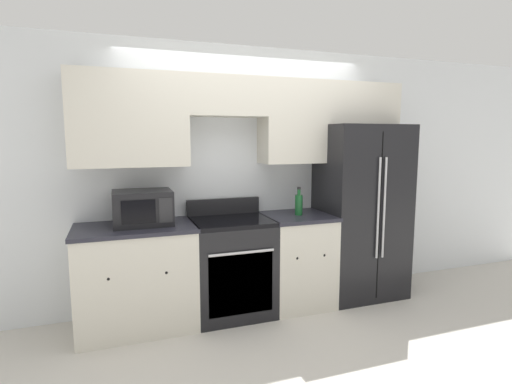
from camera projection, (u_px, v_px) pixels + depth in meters
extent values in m
plane|color=beige|center=(267.00, 322.00, 3.69)|extent=(12.00, 12.00, 0.00)
cube|color=silver|center=(245.00, 176.00, 4.13)|extent=(8.00, 0.06, 2.60)
cube|color=beige|center=(129.00, 120.00, 3.50)|extent=(1.01, 0.33, 0.83)
cube|color=beige|center=(226.00, 97.00, 3.76)|extent=(0.75, 0.33, 0.37)
cube|color=beige|center=(330.00, 123.00, 4.17)|extent=(1.51, 0.33, 0.83)
cube|color=beige|center=(137.00, 279.00, 3.55)|extent=(1.01, 0.62, 0.89)
cube|color=#23232D|center=(135.00, 228.00, 3.48)|extent=(1.03, 0.64, 0.03)
sphere|color=black|center=(108.00, 279.00, 3.17)|extent=(0.03, 0.03, 0.03)
sphere|color=black|center=(166.00, 273.00, 3.32)|extent=(0.03, 0.03, 0.03)
cube|color=beige|center=(297.00, 261.00, 4.07)|extent=(0.63, 0.62, 0.89)
cube|color=#23232D|center=(297.00, 216.00, 4.00)|extent=(0.66, 0.64, 0.03)
sphere|color=black|center=(297.00, 258.00, 3.72)|extent=(0.03, 0.03, 0.03)
sphere|color=black|center=(324.00, 255.00, 3.81)|extent=(0.03, 0.03, 0.03)
cube|color=black|center=(232.00, 269.00, 3.84)|extent=(0.75, 0.62, 0.89)
cube|color=black|center=(241.00, 284.00, 3.56)|extent=(0.60, 0.01, 0.57)
cube|color=black|center=(231.00, 221.00, 3.78)|extent=(0.75, 0.62, 0.04)
cube|color=black|center=(223.00, 206.00, 4.02)|extent=(0.75, 0.04, 0.16)
cylinder|color=silver|center=(242.00, 253.00, 3.50)|extent=(0.60, 0.02, 0.02)
cube|color=black|center=(359.00, 211.00, 4.29)|extent=(0.87, 0.70, 1.83)
cube|color=black|center=(379.00, 217.00, 3.97)|extent=(0.01, 0.01, 1.68)
cylinder|color=#B7B7BC|center=(378.00, 208.00, 3.92)|extent=(0.02, 0.02, 1.01)
cylinder|color=#B7B7BC|center=(384.00, 208.00, 3.94)|extent=(0.02, 0.02, 1.01)
cube|color=black|center=(143.00, 208.00, 3.53)|extent=(0.51, 0.40, 0.30)
cube|color=black|center=(139.00, 212.00, 3.33)|extent=(0.28, 0.01, 0.20)
cube|color=#262628|center=(166.00, 210.00, 3.40)|extent=(0.11, 0.01, 0.21)
cylinder|color=#195928|center=(299.00, 205.00, 3.98)|extent=(0.08, 0.08, 0.20)
cylinder|color=#195928|center=(299.00, 192.00, 3.96)|extent=(0.03, 0.03, 0.06)
cylinder|color=black|center=(299.00, 188.00, 3.96)|extent=(0.04, 0.04, 0.02)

